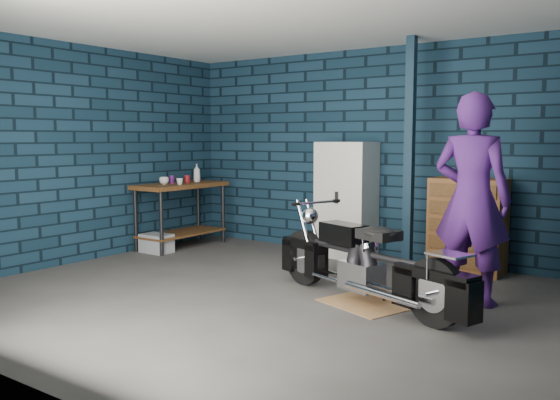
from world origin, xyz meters
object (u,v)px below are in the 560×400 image
Objects in this scene: storage_bin at (156,243)px; locker at (346,200)px; workbench at (181,215)px; tool_chest at (467,226)px; motorcycle at (366,256)px; person at (472,199)px.

locker is (2.23, 1.24, 0.62)m from storage_bin.
workbench is 3.91m from tool_chest.
motorcycle is 1.89× the size of tool_chest.
person reaches higher than workbench.
person reaches higher than locker.
locker is 1.37× the size of tool_chest.
person reaches higher than tool_chest.
motorcycle is at bearing -17.87° from workbench.
storage_bin is at bearing 1.26° from person.
tool_chest is (-0.43, 1.24, -0.44)m from person.
person is 2.38m from locker.
locker is at bearing -30.35° from person.
person is at bearing -0.13° from storage_bin.
motorcycle is 1.38× the size of locker.
tool_chest is at bearing 0.00° from locker.
storage_bin is 4.03m from tool_chest.
storage_bin is 2.63m from locker.
workbench is at bearing -5.42° from person.
person is at bearing -31.74° from locker.
locker is (-1.24, 1.86, 0.29)m from motorcycle.
tool_chest is at bearing 10.85° from workbench.
locker is (-2.01, 1.24, -0.23)m from person.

